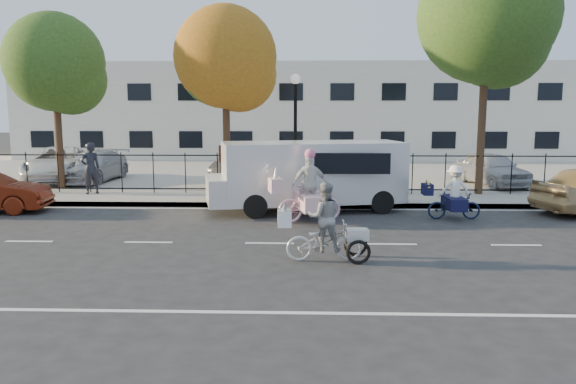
{
  "coord_description": "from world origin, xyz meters",
  "views": [
    {
      "loc": [
        0.88,
        -13.4,
        3.31
      ],
      "look_at": [
        0.42,
        1.2,
        1.1
      ],
      "focal_mm": 35.0,
      "sensor_mm": 36.0,
      "label": 1
    }
  ],
  "objects_px": {
    "white_van": "(309,173)",
    "lot_car_b": "(59,164)",
    "zebra_trike": "(325,231)",
    "unicorn_bike": "(308,195)",
    "lamppost": "(295,113)",
    "pedestrian": "(91,168)",
    "bull_bike": "(453,198)",
    "lot_car_a": "(94,166)",
    "lot_car_c": "(239,165)",
    "lot_car_d": "(492,169)"
  },
  "relations": [
    {
      "from": "unicorn_bike",
      "to": "lot_car_a",
      "type": "height_order",
      "value": "unicorn_bike"
    },
    {
      "from": "lot_car_d",
      "to": "lot_car_a",
      "type": "bearing_deg",
      "value": 164.03
    },
    {
      "from": "zebra_trike",
      "to": "lot_car_d",
      "type": "distance_m",
      "value": 13.25
    },
    {
      "from": "unicorn_bike",
      "to": "white_van",
      "type": "xyz_separation_m",
      "value": [
        0.03,
        1.91,
        0.43
      ]
    },
    {
      "from": "lot_car_c",
      "to": "lot_car_d",
      "type": "distance_m",
      "value": 10.53
    },
    {
      "from": "unicorn_bike",
      "to": "pedestrian",
      "type": "height_order",
      "value": "unicorn_bike"
    },
    {
      "from": "lot_car_c",
      "to": "lot_car_d",
      "type": "xyz_separation_m",
      "value": [
        10.48,
        -1.02,
        -0.0
      ]
    },
    {
      "from": "bull_bike",
      "to": "lot_car_d",
      "type": "xyz_separation_m",
      "value": [
        3.2,
        6.42,
        0.18
      ]
    },
    {
      "from": "zebra_trike",
      "to": "unicorn_bike",
      "type": "bearing_deg",
      "value": 0.72
    },
    {
      "from": "lamppost",
      "to": "lot_car_d",
      "type": "height_order",
      "value": "lamppost"
    },
    {
      "from": "zebra_trike",
      "to": "white_van",
      "type": "bearing_deg",
      "value": -0.98
    },
    {
      "from": "white_van",
      "to": "lot_car_a",
      "type": "distance_m",
      "value": 10.99
    },
    {
      "from": "bull_bike",
      "to": "lot_car_b",
      "type": "height_order",
      "value": "bull_bike"
    },
    {
      "from": "lot_car_a",
      "to": "unicorn_bike",
      "type": "bearing_deg",
      "value": -36.04
    },
    {
      "from": "lamppost",
      "to": "lot_car_b",
      "type": "relative_size",
      "value": 0.83
    },
    {
      "from": "lamppost",
      "to": "bull_bike",
      "type": "height_order",
      "value": "lamppost"
    },
    {
      "from": "white_van",
      "to": "lot_car_b",
      "type": "height_order",
      "value": "white_van"
    },
    {
      "from": "lot_car_a",
      "to": "lot_car_d",
      "type": "relative_size",
      "value": 1.11
    },
    {
      "from": "lamppost",
      "to": "white_van",
      "type": "relative_size",
      "value": 0.66
    },
    {
      "from": "bull_bike",
      "to": "unicorn_bike",
      "type": "bearing_deg",
      "value": 96.84
    },
    {
      "from": "unicorn_bike",
      "to": "white_van",
      "type": "relative_size",
      "value": 0.33
    },
    {
      "from": "zebra_trike",
      "to": "lot_car_a",
      "type": "relative_size",
      "value": 0.45
    },
    {
      "from": "zebra_trike",
      "to": "lot_car_d",
      "type": "relative_size",
      "value": 0.5
    },
    {
      "from": "lamppost",
      "to": "lot_car_c",
      "type": "distance_m",
      "value": 5.12
    },
    {
      "from": "lot_car_c",
      "to": "white_van",
      "type": "bearing_deg",
      "value": -54.34
    },
    {
      "from": "bull_bike",
      "to": "lot_car_c",
      "type": "xyz_separation_m",
      "value": [
        -7.28,
        7.44,
        0.18
      ]
    },
    {
      "from": "white_van",
      "to": "lot_car_a",
      "type": "xyz_separation_m",
      "value": [
        -9.26,
        5.9,
        -0.43
      ]
    },
    {
      "from": "pedestrian",
      "to": "white_van",
      "type": "bearing_deg",
      "value": 126.69
    },
    {
      "from": "bull_bike",
      "to": "pedestrian",
      "type": "relative_size",
      "value": 0.91
    },
    {
      "from": "unicorn_bike",
      "to": "bull_bike",
      "type": "distance_m",
      "value": 4.36
    },
    {
      "from": "zebra_trike",
      "to": "lot_car_b",
      "type": "distance_m",
      "value": 16.44
    },
    {
      "from": "lot_car_c",
      "to": "lamppost",
      "type": "bearing_deg",
      "value": -47.22
    },
    {
      "from": "lot_car_c",
      "to": "bull_bike",
      "type": "bearing_deg",
      "value": -35.93
    },
    {
      "from": "unicorn_bike",
      "to": "lot_car_c",
      "type": "height_order",
      "value": "unicorn_bike"
    },
    {
      "from": "white_van",
      "to": "lot_car_c",
      "type": "height_order",
      "value": "white_van"
    },
    {
      "from": "unicorn_bike",
      "to": "lot_car_b",
      "type": "xyz_separation_m",
      "value": [
        -10.81,
        7.98,
        0.08
      ]
    },
    {
      "from": "lamppost",
      "to": "pedestrian",
      "type": "xyz_separation_m",
      "value": [
        -7.51,
        0.0,
        -2.01
      ]
    },
    {
      "from": "white_van",
      "to": "lot_car_d",
      "type": "bearing_deg",
      "value": 21.61
    },
    {
      "from": "pedestrian",
      "to": "lot_car_c",
      "type": "xyz_separation_m",
      "value": [
        5.01,
        3.84,
        -0.27
      ]
    },
    {
      "from": "bull_bike",
      "to": "white_van",
      "type": "bearing_deg",
      "value": 71.94
    },
    {
      "from": "bull_bike",
      "to": "lot_car_a",
      "type": "height_order",
      "value": "bull_bike"
    },
    {
      "from": "lamppost",
      "to": "lot_car_b",
      "type": "height_order",
      "value": "lamppost"
    },
    {
      "from": "lot_car_c",
      "to": "lot_car_d",
      "type": "bearing_deg",
      "value": 4.14
    },
    {
      "from": "pedestrian",
      "to": "lot_car_c",
      "type": "bearing_deg",
      "value": -179.76
    },
    {
      "from": "white_van",
      "to": "lot_car_b",
      "type": "bearing_deg",
      "value": 137.98
    },
    {
      "from": "bull_bike",
      "to": "lot_car_d",
      "type": "height_order",
      "value": "bull_bike"
    },
    {
      "from": "pedestrian",
      "to": "lot_car_d",
      "type": "xyz_separation_m",
      "value": [
        15.49,
        2.82,
        -0.27
      ]
    },
    {
      "from": "white_van",
      "to": "lot_car_d",
      "type": "height_order",
      "value": "white_van"
    },
    {
      "from": "white_van",
      "to": "lot_car_b",
      "type": "xyz_separation_m",
      "value": [
        -10.84,
        6.07,
        -0.35
      ]
    },
    {
      "from": "unicorn_bike",
      "to": "lot_car_c",
      "type": "distance_m",
      "value": 8.58
    }
  ]
}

